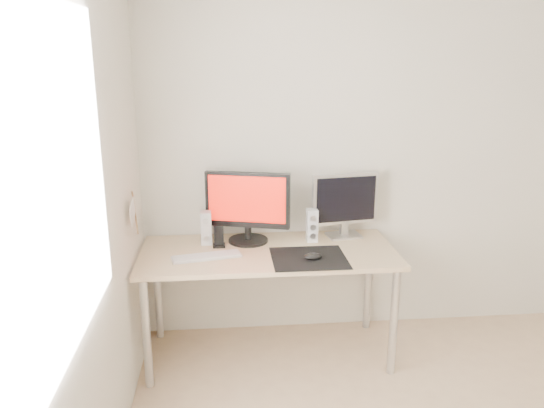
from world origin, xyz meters
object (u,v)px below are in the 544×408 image
speaker_left (206,228)px  phone_dock (219,240)px  second_monitor (345,202)px  main_monitor (248,205)px  desk (268,262)px  keyboard (207,256)px  speaker_right (312,225)px  mouse (313,256)px

speaker_left → phone_dock: bearing=-38.8°
second_monitor → main_monitor: bearing=-175.9°
main_monitor → speaker_left: size_ratio=2.51×
desk → speaker_left: (-0.39, 0.16, 0.19)m
second_monitor → keyboard: bearing=-161.6°
second_monitor → keyboard: (-0.91, -0.30, -0.23)m
main_monitor → phone_dock: main_monitor is taller
speaker_left → speaker_right: 0.69m
second_monitor → phone_dock: size_ratio=3.26×
keyboard → main_monitor: bearing=44.3°
desk → main_monitor: 0.39m
main_monitor → second_monitor: main_monitor is taller
main_monitor → speaker_right: main_monitor is taller
second_monitor → keyboard: second_monitor is taller
keyboard → phone_dock: bearing=67.8°
mouse → keyboard: (-0.64, 0.10, -0.02)m
main_monitor → speaker_left: 0.31m
main_monitor → phone_dock: bearing=-158.7°
mouse → speaker_right: (0.05, 0.33, 0.09)m
speaker_right → phone_dock: size_ratio=1.56×
mouse → speaker_left: speaker_left is taller
desk → speaker_left: speaker_left is taller
mouse → main_monitor: (-0.37, 0.36, 0.23)m
desk → speaker_left: 0.46m
speaker_left → keyboard: speaker_left is taller
desk → keyboard: keyboard is taller
desk → keyboard: (-0.38, -0.09, 0.09)m
second_monitor → phone_dock: bearing=-171.8°
speaker_right → keyboard: bearing=-161.1°
speaker_left → speaker_right: size_ratio=1.00×
keyboard → phone_dock: (0.08, 0.18, 0.03)m
mouse → desk: size_ratio=0.07×
second_monitor → speaker_right: bearing=-163.2°
mouse → main_monitor: main_monitor is taller
mouse → second_monitor: (0.28, 0.40, 0.22)m
speaker_left → phone_dock: size_ratio=1.56×
desk → phone_dock: size_ratio=11.56×
second_monitor → speaker_right: size_ratio=2.08×
main_monitor → speaker_right: size_ratio=2.51×
keyboard → speaker_left: bearing=91.3°
desk → main_monitor: bearing=125.1°
second_monitor → desk: bearing=-157.8°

